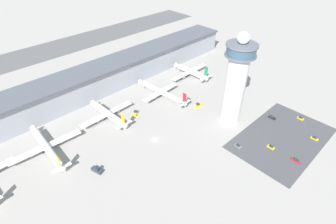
# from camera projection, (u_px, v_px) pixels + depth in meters

# --- Properties ---
(ground_plane) EXTENTS (1000.00, 1000.00, 0.00)m
(ground_plane) POSITION_uv_depth(u_px,v_px,m) (155.00, 140.00, 153.47)
(ground_plane) COLOR gray
(terminal_building) EXTENTS (262.39, 25.00, 19.15)m
(terminal_building) POSITION_uv_depth(u_px,v_px,m) (90.00, 82.00, 188.48)
(terminal_building) COLOR #9399A3
(terminal_building) RESTS_ON ground
(runway_strip) EXTENTS (393.59, 44.00, 0.01)m
(runway_strip) POSITION_uv_depth(u_px,v_px,m) (38.00, 53.00, 252.57)
(runway_strip) COLOR #515154
(runway_strip) RESTS_ON ground
(control_tower) EXTENTS (17.58, 17.58, 57.27)m
(control_tower) POSITION_uv_depth(u_px,v_px,m) (236.00, 80.00, 152.63)
(control_tower) COLOR silver
(control_tower) RESTS_ON ground
(parking_lot_surface) EXTENTS (64.00, 40.00, 0.01)m
(parking_lot_surface) POSITION_uv_depth(u_px,v_px,m) (282.00, 138.00, 154.71)
(parking_lot_surface) COLOR #424247
(parking_lot_surface) RESTS_ON ground
(airplane_gate_bravo) EXTENTS (40.03, 42.94, 11.70)m
(airplane_gate_bravo) POSITION_uv_depth(u_px,v_px,m) (46.00, 147.00, 143.14)
(airplane_gate_bravo) COLOR white
(airplane_gate_bravo) RESTS_ON ground
(airplane_gate_charlie) EXTENTS (37.67, 35.67, 12.66)m
(airplane_gate_charlie) POSITION_uv_depth(u_px,v_px,m) (108.00, 114.00, 167.60)
(airplane_gate_charlie) COLOR white
(airplane_gate_charlie) RESTS_ON ground
(airplane_gate_delta) EXTENTS (31.28, 45.37, 12.12)m
(airplane_gate_delta) POSITION_uv_depth(u_px,v_px,m) (161.00, 92.00, 187.92)
(airplane_gate_delta) COLOR silver
(airplane_gate_delta) RESTS_ON ground
(airplane_gate_echo) EXTENTS (38.79, 33.82, 13.95)m
(airplane_gate_echo) POSITION_uv_depth(u_px,v_px,m) (190.00, 71.00, 213.06)
(airplane_gate_echo) COLOR white
(airplane_gate_echo) RESTS_ON ground
(service_truck_fuel) EXTENTS (3.92, 6.71, 3.16)m
(service_truck_fuel) POSITION_uv_depth(u_px,v_px,m) (97.00, 170.00, 133.40)
(service_truck_fuel) COLOR black
(service_truck_fuel) RESTS_ON ground
(service_truck_baggage) EXTENTS (6.15, 5.01, 2.55)m
(service_truck_baggage) POSITION_uv_depth(u_px,v_px,m) (135.00, 113.00, 172.96)
(service_truck_baggage) COLOR black
(service_truck_baggage) RESTS_ON ground
(service_truck_water) EXTENTS (6.20, 3.03, 2.52)m
(service_truck_water) POSITION_uv_depth(u_px,v_px,m) (198.00, 105.00, 180.53)
(service_truck_water) COLOR black
(service_truck_water) RESTS_ON ground
(car_blue_compact) EXTENTS (1.93, 4.24, 1.35)m
(car_blue_compact) POSITION_uv_depth(u_px,v_px,m) (238.00, 146.00, 148.43)
(car_blue_compact) COLOR black
(car_blue_compact) RESTS_ON ground
(car_grey_coupe) EXTENTS (1.83, 4.40, 1.41)m
(car_grey_coupe) POSITION_uv_depth(u_px,v_px,m) (314.00, 138.00, 153.63)
(car_grey_coupe) COLOR black
(car_grey_coupe) RESTS_ON ground
(car_black_suv) EXTENTS (2.01, 4.21, 1.49)m
(car_black_suv) POSITION_uv_depth(u_px,v_px,m) (271.00, 147.00, 147.71)
(car_black_suv) COLOR black
(car_black_suv) RESTS_ON ground
(car_navy_sedan) EXTENTS (1.99, 4.74, 1.59)m
(car_navy_sedan) POSITION_uv_depth(u_px,v_px,m) (296.00, 161.00, 139.30)
(car_navy_sedan) COLOR black
(car_navy_sedan) RESTS_ON ground
(car_white_wagon) EXTENTS (1.91, 4.13, 1.50)m
(car_white_wagon) POSITION_uv_depth(u_px,v_px,m) (301.00, 118.00, 169.08)
(car_white_wagon) COLOR black
(car_white_wagon) RESTS_ON ground
(car_maroon_suv) EXTENTS (2.00, 4.69, 1.54)m
(car_maroon_suv) POSITION_uv_depth(u_px,v_px,m) (272.00, 117.00, 169.69)
(car_maroon_suv) COLOR black
(car_maroon_suv) RESTS_ON ground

